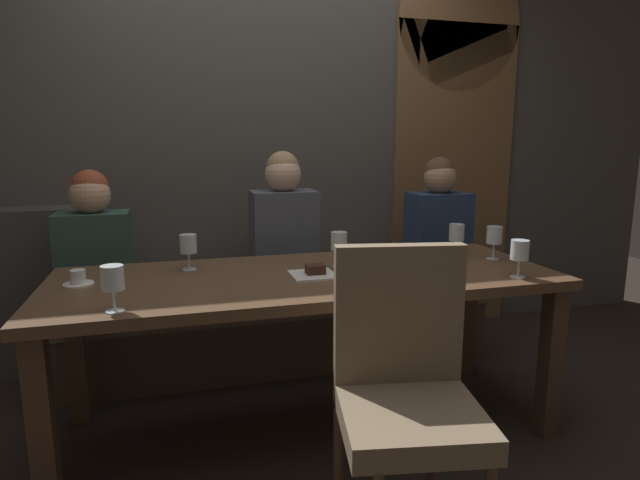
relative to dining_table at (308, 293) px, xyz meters
The scene contains 17 objects.
ground 0.65m from the dining_table, ahead, with size 9.00×9.00×0.00m, color black.
back_wall_tiled 1.49m from the dining_table, 90.00° to the left, with size 6.00×0.12×3.00m, color #4C4944.
arched_door 1.91m from the dining_table, 40.43° to the left, with size 0.90×0.05×2.55m.
dining_table is the anchor object (origin of this frame).
banquette_bench 0.82m from the dining_table, 90.00° to the left, with size 2.50×0.44×0.45m.
chair_near_side 0.74m from the dining_table, 78.64° to the right, with size 0.51×0.51×0.98m.
diner_redhead 1.20m from the dining_table, 144.32° to the left, with size 0.36×0.24×0.73m.
diner_bearded 0.70m from the dining_table, 87.18° to the left, with size 0.36×0.24×0.81m.
diner_far_end 1.26m from the dining_table, 35.18° to the left, with size 0.36×0.24×0.77m.
wine_glass_end_right 0.28m from the dining_table, 27.76° to the left, with size 0.08×0.08×0.16m.
wine_glass_center_back 0.98m from the dining_table, ahead, with size 0.08×0.08×0.16m.
wine_glass_center_front 0.86m from the dining_table, 10.79° to the left, with size 0.08×0.08×0.16m.
wine_glass_end_left 0.58m from the dining_table, 157.03° to the left, with size 0.08×0.08×0.16m.
wine_glass_far_left 0.86m from the dining_table, 156.71° to the right, with size 0.08×0.08×0.16m.
wine_glass_near_left 0.93m from the dining_table, 19.68° to the right, with size 0.08×0.08×0.16m.
espresso_cup 0.96m from the dining_table, behind, with size 0.12×0.12×0.06m.
dessert_plate 0.11m from the dining_table, 69.91° to the right, with size 0.19×0.19×0.05m.
Camera 1 is at (-0.55, -2.19, 1.32)m, focal length 29.47 mm.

